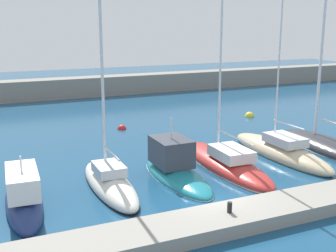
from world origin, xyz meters
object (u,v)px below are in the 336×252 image
object	(u,v)px
sailboat_ivory_third	(110,182)
sailboat_sand_sixth	(280,151)
sailboat_red_fifth	(225,161)
mooring_buoy_red	(122,129)
motorboat_navy_second	(24,197)
mooring_buoy_yellow	(250,116)
sailboat_charcoal_seventh	(327,144)
dock_bollard	(230,207)
motorboat_teal_fourth	(175,169)

from	to	relation	value
sailboat_ivory_third	sailboat_sand_sixth	xyz separation A→B (m)	(11.14, 0.84, 0.03)
sailboat_red_fifth	mooring_buoy_red	xyz separation A→B (m)	(-2.55, 10.97, -0.35)
motorboat_navy_second	sailboat_red_fifth	distance (m)	11.17
sailboat_ivory_third	mooring_buoy_yellow	world-z (taller)	sailboat_ivory_third
sailboat_red_fifth	sailboat_sand_sixth	size ratio (longest dim) A/B	1.12
sailboat_sand_sixth	mooring_buoy_yellow	size ratio (longest dim) A/B	20.10
mooring_buoy_yellow	motorboat_navy_second	bearing A→B (deg)	-149.67
sailboat_sand_sixth	sailboat_charcoal_seventh	xyz separation A→B (m)	(3.67, -0.08, 0.01)
sailboat_red_fifth	sailboat_sand_sixth	bearing A→B (deg)	-83.31
sailboat_ivory_third	dock_bollard	size ratio (longest dim) A/B	26.84
motorboat_navy_second	motorboat_teal_fourth	size ratio (longest dim) A/B	0.96
sailboat_sand_sixth	dock_bollard	distance (m)	10.40
mooring_buoy_red	dock_bollard	distance (m)	17.40
sailboat_sand_sixth	mooring_buoy_red	distance (m)	12.55
sailboat_ivory_third	sailboat_red_fifth	distance (m)	6.98
sailboat_sand_sixth	mooring_buoy_red	size ratio (longest dim) A/B	24.07
motorboat_teal_fourth	sailboat_charcoal_seventh	xyz separation A→B (m)	(11.14, 0.62, -0.09)
sailboat_charcoal_seventh	sailboat_ivory_third	bearing A→B (deg)	97.39
motorboat_navy_second	sailboat_charcoal_seventh	size ratio (longest dim) A/B	0.34
sailboat_red_fifth	dock_bollard	size ratio (longest dim) A/B	41.88
sailboat_charcoal_seventh	mooring_buoy_red	bearing A→B (deg)	48.72
sailboat_ivory_third	sailboat_sand_sixth	bearing A→B (deg)	-85.38
sailboat_red_fifth	mooring_buoy_yellow	size ratio (longest dim) A/B	22.57
sailboat_charcoal_seventh	sailboat_red_fifth	bearing A→B (deg)	96.67
motorboat_teal_fourth	mooring_buoy_yellow	xyz separation A→B (m)	(12.37, 11.05, -0.45)
mooring_buoy_red	dock_bollard	bearing A→B (deg)	-93.82
motorboat_teal_fourth	sailboat_sand_sixth	size ratio (longest dim) A/B	0.42
mooring_buoy_red	sailboat_ivory_third	bearing A→B (deg)	-111.09
sailboat_charcoal_seventh	dock_bollard	size ratio (longest dim) A/B	43.82
sailboat_charcoal_seventh	mooring_buoy_red	size ratio (longest dim) A/B	28.28
sailboat_charcoal_seventh	mooring_buoy_yellow	bearing A→B (deg)	-2.29
sailboat_red_fifth	dock_bollard	distance (m)	7.39
mooring_buoy_red	mooring_buoy_yellow	bearing A→B (deg)	-1.14
mooring_buoy_red	dock_bollard	xyz separation A→B (m)	(-1.16, -17.34, 0.80)
motorboat_navy_second	motorboat_teal_fourth	xyz separation A→B (m)	(7.82, 0.76, -0.05)
sailboat_sand_sixth	sailboat_charcoal_seventh	world-z (taller)	sailboat_charcoal_seventh
sailboat_red_fifth	mooring_buoy_yellow	bearing A→B (deg)	-38.79
dock_bollard	mooring_buoy_yellow	bearing A→B (deg)	53.22
sailboat_sand_sixth	sailboat_red_fifth	bearing A→B (deg)	95.18
motorboat_navy_second	sailboat_sand_sixth	size ratio (longest dim) A/B	0.40
sailboat_ivory_third	mooring_buoy_yellow	size ratio (longest dim) A/B	14.46
mooring_buoy_yellow	sailboat_charcoal_seventh	bearing A→B (deg)	-96.72
mooring_buoy_yellow	sailboat_sand_sixth	bearing A→B (deg)	-115.31
sailboat_red_fifth	mooring_buoy_yellow	world-z (taller)	sailboat_red_fifth
motorboat_teal_fourth	sailboat_red_fifth	size ratio (longest dim) A/B	0.37
sailboat_ivory_third	sailboat_charcoal_seventh	bearing A→B (deg)	-86.75
sailboat_red_fifth	mooring_buoy_yellow	xyz separation A→B (m)	(9.08, 10.74, -0.35)
dock_bollard	sailboat_ivory_third	bearing A→B (deg)	118.79
mooring_buoy_red	motorboat_navy_second	bearing A→B (deg)	-125.41
mooring_buoy_yellow	sailboat_ivory_third	bearing A→B (deg)	-145.08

